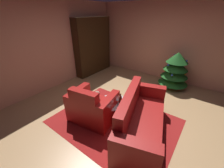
% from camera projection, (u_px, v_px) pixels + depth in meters
% --- Properties ---
extents(ground_plane, '(6.38, 6.38, 0.00)m').
position_uv_depth(ground_plane, '(123.00, 111.00, 3.64)').
color(ground_plane, '#A78055').
extents(wall_back, '(5.36, 0.06, 2.64)m').
position_uv_depth(wall_back, '(166.00, 42.00, 4.95)').
color(wall_back, tan).
rests_on(wall_back, ground).
extents(wall_left, '(0.06, 5.43, 2.64)m').
position_uv_depth(wall_left, '(54.00, 46.00, 4.43)').
color(wall_left, tan).
rests_on(wall_left, ground).
extents(area_rug, '(2.70, 2.05, 0.01)m').
position_uv_depth(area_rug, '(115.00, 121.00, 3.31)').
color(area_rug, maroon).
rests_on(area_rug, ground).
extents(bookshelf_unit, '(0.33, 1.69, 2.13)m').
position_uv_depth(bookshelf_unit, '(95.00, 46.00, 5.61)').
color(bookshelf_unit, black).
rests_on(bookshelf_unit, ground).
extents(armchair_red, '(1.12, 0.94, 0.90)m').
position_uv_depth(armchair_red, '(92.00, 107.00, 3.25)').
color(armchair_red, maroon).
rests_on(armchair_red, ground).
extents(couch_red, '(1.29, 2.09, 0.94)m').
position_uv_depth(couch_red, '(140.00, 121.00, 2.86)').
color(couch_red, maroon).
rests_on(couch_red, ground).
extents(coffee_table, '(0.68, 0.68, 0.42)m').
position_uv_depth(coffee_table, '(113.00, 103.00, 3.32)').
color(coffee_table, black).
rests_on(coffee_table, ground).
extents(book_stack_on_table, '(0.23, 0.19, 0.15)m').
position_uv_depth(book_stack_on_table, '(115.00, 97.00, 3.31)').
color(book_stack_on_table, '#3B5583').
rests_on(book_stack_on_table, coffee_table).
extents(bottle_on_table, '(0.07, 0.07, 0.27)m').
position_uv_depth(bottle_on_table, '(120.00, 100.00, 3.16)').
color(bottle_on_table, '#532218').
rests_on(bottle_on_table, coffee_table).
extents(decorated_tree, '(0.93, 0.93, 1.19)m').
position_uv_depth(decorated_tree, '(175.00, 70.00, 4.56)').
color(decorated_tree, brown).
rests_on(decorated_tree, ground).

